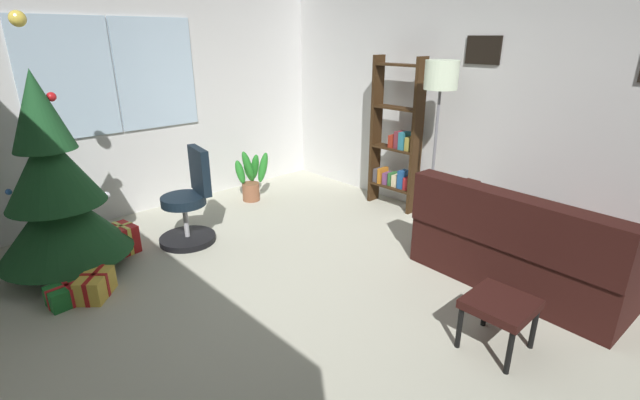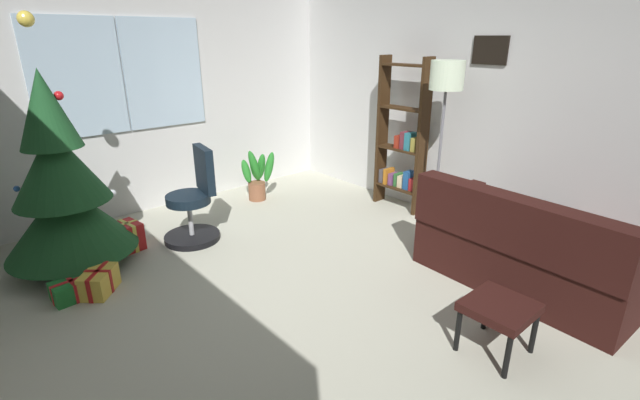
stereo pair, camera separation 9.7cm
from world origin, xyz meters
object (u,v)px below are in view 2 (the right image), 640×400
object	(u,v)px
footstool	(499,311)
gift_box_gold	(99,282)
floor_lamp	(446,90)
office_chair	(194,205)
couch	(546,252)
potted_plant	(258,177)
holiday_tree	(62,190)
bookshelf	(402,144)
gift_box_red	(129,236)
gift_box_green	(73,289)

from	to	relation	value
footstool	gift_box_gold	world-z (taller)	footstool
floor_lamp	office_chair	bearing A→B (deg)	144.61
couch	potted_plant	distance (m)	3.42
holiday_tree	bookshelf	xyz separation A→B (m)	(3.39, -0.98, 0.06)
gift_box_red	bookshelf	bearing A→B (deg)	-19.27
bookshelf	holiday_tree	bearing A→B (deg)	163.95
footstool	bookshelf	size ratio (longest dim) A/B	0.23
floor_lamp	potted_plant	distance (m)	2.55
holiday_tree	bookshelf	distance (m)	3.53
gift_box_gold	office_chair	size ratio (longest dim) A/B	0.39
holiday_tree	gift_box_green	xyz separation A→B (m)	(-0.17, -0.57, -0.66)
potted_plant	gift_box_green	bearing A→B (deg)	-158.04
gift_box_green	potted_plant	distance (m)	2.63
floor_lamp	gift_box_gold	bearing A→B (deg)	161.68
holiday_tree	potted_plant	size ratio (longest dim) A/B	3.33
couch	gift_box_green	distance (m)	3.89
gift_box_green	potted_plant	world-z (taller)	potted_plant
footstool	couch	bearing A→B (deg)	8.99
couch	bookshelf	world-z (taller)	bookshelf
bookshelf	floor_lamp	xyz separation A→B (m)	(-0.24, -0.68, 0.69)
couch	bookshelf	size ratio (longest dim) A/B	0.99
office_chair	gift_box_red	bearing A→B (deg)	159.04
gift_box_green	gift_box_gold	world-z (taller)	gift_box_gold
couch	floor_lamp	distance (m)	1.77
bookshelf	potted_plant	bearing A→B (deg)	129.17
footstool	gift_box_gold	size ratio (longest dim) A/B	1.11
couch	holiday_tree	xyz separation A→B (m)	(-2.89, 2.95, 0.44)
couch	footstool	bearing A→B (deg)	-171.01
gift_box_red	office_chair	size ratio (longest dim) A/B	0.32
bookshelf	potted_plant	xyz separation A→B (m)	(-1.13, 1.39, -0.50)
couch	floor_lamp	bearing A→B (deg)	78.51
office_chair	gift_box_gold	bearing A→B (deg)	-158.57
holiday_tree	bookshelf	world-z (taller)	holiday_tree
couch	gift_box_red	bearing A→B (deg)	128.88
couch	office_chair	world-z (taller)	office_chair
footstool	gift_box_red	world-z (taller)	footstool
bookshelf	potted_plant	size ratio (longest dim) A/B	2.74
footstool	holiday_tree	xyz separation A→B (m)	(-1.77, 3.12, 0.42)
office_chair	bookshelf	xyz separation A→B (m)	(2.30, -0.78, 0.42)
gift_box_gold	floor_lamp	size ratio (longest dim) A/B	0.21
gift_box_gold	bookshelf	world-z (taller)	bookshelf
couch	holiday_tree	world-z (taller)	holiday_tree
couch	footstool	world-z (taller)	couch
holiday_tree	gift_box_gold	size ratio (longest dim) A/B	5.80
potted_plant	holiday_tree	bearing A→B (deg)	-169.64
footstool	floor_lamp	size ratio (longest dim) A/B	0.24
footstool	floor_lamp	xyz separation A→B (m)	(1.38, 1.47, 1.17)
couch	bookshelf	distance (m)	2.09
footstool	gift_box_green	xyz separation A→B (m)	(-1.95, 2.55, -0.24)
office_chair	floor_lamp	xyz separation A→B (m)	(2.06, -1.46, 1.11)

